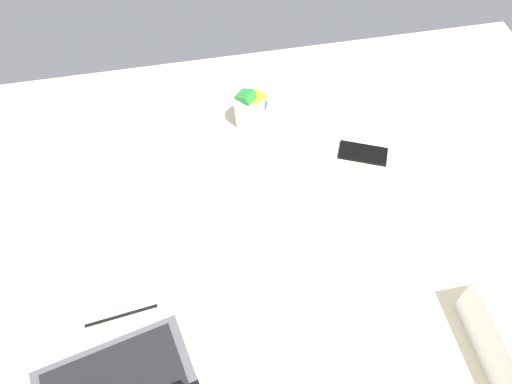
% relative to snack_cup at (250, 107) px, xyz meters
% --- Properties ---
extents(bed_mattress, '(1.80, 1.40, 0.18)m').
position_rel_snack_cup_xyz_m(bed_mattress, '(-0.11, 0.38, -0.15)').
color(bed_mattress, beige).
rests_on(bed_mattress, ground).
extents(snack_cup, '(0.10, 0.09, 0.14)m').
position_rel_snack_cup_xyz_m(snack_cup, '(0.00, 0.00, 0.00)').
color(snack_cup, silver).
rests_on(snack_cup, bed_mattress).
extents(cell_phone, '(0.16, 0.12, 0.01)m').
position_rel_snack_cup_xyz_m(cell_phone, '(-0.30, 0.19, -0.06)').
color(cell_phone, black).
rests_on(cell_phone, bed_mattress).
extents(charger_cable, '(0.17, 0.03, 0.01)m').
position_rel_snack_cup_xyz_m(charger_cable, '(0.41, 0.56, -0.06)').
color(charger_cable, black).
rests_on(charger_cable, bed_mattress).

